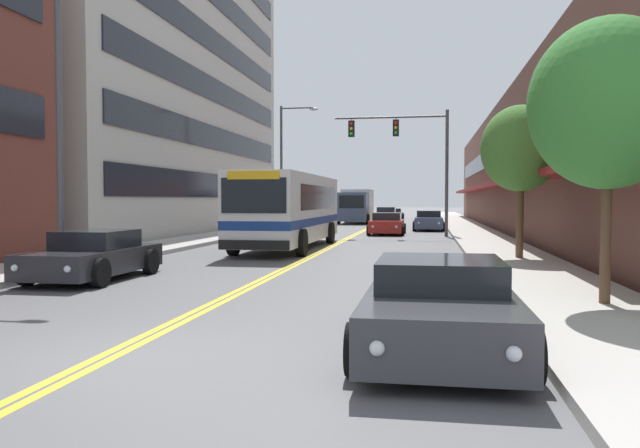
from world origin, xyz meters
name	(u,v)px	position (x,y,z in m)	size (l,w,h in m)	color
ground_plane	(368,228)	(0.00, 37.00, 0.00)	(240.00, 240.00, 0.00)	#565659
sidewalk_left	(274,226)	(-6.94, 37.00, 0.08)	(2.87, 106.00, 0.16)	#B2ADA5
sidewalk_right	(468,228)	(6.94, 37.00, 0.08)	(2.87, 106.00, 0.16)	#B2ADA5
centre_line	(368,228)	(0.00, 37.00, 0.00)	(0.34, 106.00, 0.01)	yellow
office_tower_left	(123,24)	(-14.61, 29.20, 13.02)	(12.08, 29.40, 26.04)	#BCB7AD
storefront_row_right	(554,168)	(12.60, 37.00, 4.17)	(9.10, 68.00, 8.35)	brown
city_bus	(290,207)	(-1.62, 18.43, 1.73)	(2.86, 11.13, 3.06)	silver
car_charcoal_parked_left_mid	(94,256)	(-4.34, 7.34, 0.60)	(2.11, 4.49, 1.26)	#232328
car_dark_grey_parked_right_foreground	(440,308)	(4.29, 1.11, 0.59)	(2.19, 4.45, 1.25)	#38383D
car_slate_blue_parked_right_mid	(429,221)	(4.25, 34.63, 0.62)	(2.05, 4.37, 1.31)	#475675
car_red_moving_lead	(387,224)	(1.81, 29.41, 0.60)	(2.12, 4.46, 1.28)	maroon
car_silver_moving_second	(386,216)	(0.78, 44.81, 0.65)	(1.98, 4.37, 1.42)	#B7B7BC
car_black_moving_third	(393,214)	(0.77, 56.18, 0.55)	(2.10, 4.31, 1.14)	black
box_truck	(356,206)	(-1.92, 46.66, 1.53)	(2.72, 7.06, 2.93)	#475675
traffic_signal_mast	(409,147)	(3.12, 27.85, 5.00)	(6.35, 0.38, 7.01)	#47474C
street_lamp_left_near	(71,85)	(-4.95, 7.43, 5.00)	(2.57, 0.28, 8.42)	#47474C
street_lamp_left_far	(287,157)	(-4.95, 32.50, 4.86)	(2.53, 0.28, 8.16)	#47474C
street_tree_right_near	(608,104)	(7.33, 4.63, 3.78)	(2.82, 2.82, 5.18)	brown
street_tree_right_mid	(521,149)	(7.12, 13.76, 3.71)	(2.56, 2.56, 4.98)	brown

